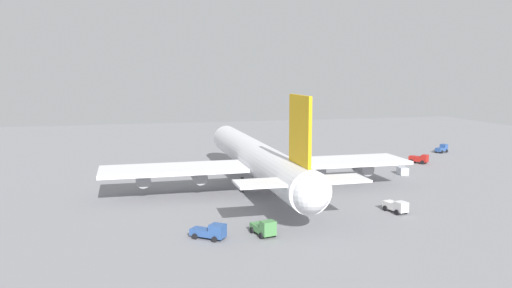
{
  "coord_description": "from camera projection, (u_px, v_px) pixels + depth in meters",
  "views": [
    {
      "loc": [
        -100.83,
        25.71,
        23.87
      ],
      "look_at": [
        0.0,
        0.0,
        9.19
      ],
      "focal_mm": 35.85,
      "sensor_mm": 36.0,
      "label": 1
    }
  ],
  "objects": [
    {
      "name": "cargo_loader",
      "position": [
        264.0,
        228.0,
        74.99
      ],
      "size": [
        5.15,
        3.3,
        2.53
      ],
      "color": "#4C8C4C",
      "rests_on": "ground_plane"
    },
    {
      "name": "catering_truck",
      "position": [
        419.0,
        159.0,
        134.61
      ],
      "size": [
        5.01,
        4.41,
        2.4
      ],
      "color": "#B21E19",
      "rests_on": "ground_plane"
    },
    {
      "name": "ground_plane",
      "position": [
        256.0,
        188.0,
        106.37
      ],
      "size": [
        283.61,
        283.61,
        0.0
      ],
      "primitive_type": "plane",
      "color": "gray"
    },
    {
      "name": "cargo_container_fore",
      "position": [
        403.0,
        171.0,
        119.97
      ],
      "size": [
        3.18,
        2.3,
        1.72
      ],
      "color": "#B7BCC6",
      "rests_on": "ground_plane"
    },
    {
      "name": "safety_cone_nose",
      "position": [
        222.0,
        161.0,
        136.63
      ],
      "size": [
        0.43,
        0.43,
        0.62
      ],
      "primitive_type": "cone",
      "color": "orange",
      "rests_on": "ground_plane"
    },
    {
      "name": "pushback_tractor",
      "position": [
        442.0,
        149.0,
        152.78
      ],
      "size": [
        3.7,
        4.75,
        2.42
      ],
      "color": "#2D5193",
      "rests_on": "ground_plane"
    },
    {
      "name": "maintenance_van",
      "position": [
        211.0,
        232.0,
        73.45
      ],
      "size": [
        4.74,
        5.23,
        2.32
      ],
      "color": "#2D5193",
      "rests_on": "ground_plane"
    },
    {
      "name": "cargo_airplane",
      "position": [
        256.0,
        158.0,
        105.22
      ],
      "size": [
        70.9,
        62.38,
        20.43
      ],
      "color": "silver",
      "rests_on": "ground_plane"
    },
    {
      "name": "baggage_tug",
      "position": [
        396.0,
        206.0,
        87.3
      ],
      "size": [
        5.01,
        2.95,
        2.17
      ],
      "color": "silver",
      "rests_on": "ground_plane"
    }
  ]
}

